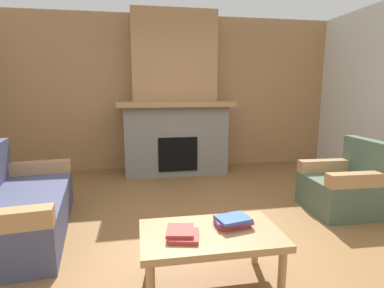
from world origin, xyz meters
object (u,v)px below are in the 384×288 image
fireplace (175,105)px  coffee_table (211,239)px  couch (14,207)px  armchair (345,187)px

fireplace → coffee_table: bearing=-92.5°
couch → armchair: same height
fireplace → armchair: fireplace is taller
couch → fireplace: bearing=48.9°
armchair → fireplace: bearing=129.3°
couch → coffee_table: (1.72, -1.15, 0.09)m
fireplace → armchair: (1.76, -2.15, -0.87)m
fireplace → armchair: size_ratio=3.18×
armchair → couch: bearing=179.7°
armchair → coffee_table: (-1.91, -1.13, 0.08)m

